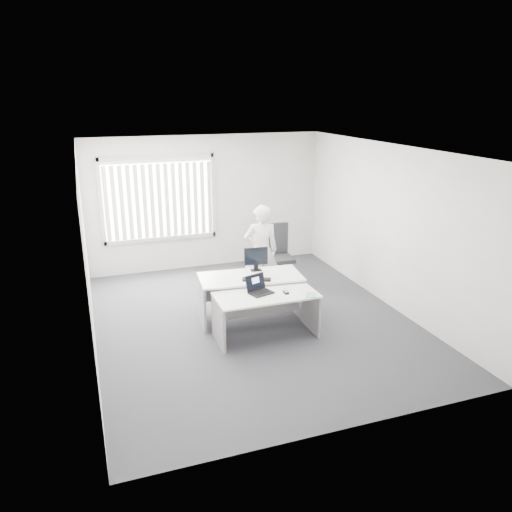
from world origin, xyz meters
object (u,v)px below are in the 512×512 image
object	(u,v)px
desk_near	(266,306)
monitor	(256,259)
laptop	(261,285)
person	(261,251)
office_chair	(278,265)
desk_far	(251,288)

from	to	relation	value
desk_near	monitor	size ratio (longest dim) A/B	3.85
desk_near	laptop	bearing A→B (deg)	139.97
person	office_chair	bearing A→B (deg)	-129.38
desk_far	office_chair	size ratio (longest dim) A/B	1.47
desk_near	laptop	world-z (taller)	laptop
office_chair	laptop	bearing A→B (deg)	-114.91
desk_near	laptop	size ratio (longest dim) A/B	4.53
desk_far	office_chair	bearing A→B (deg)	58.59
office_chair	monitor	world-z (taller)	office_chair
office_chair	laptop	world-z (taller)	office_chair
desk_far	person	size ratio (longest dim) A/B	1.00
laptop	monitor	distance (m)	0.90
person	desk_near	bearing A→B (deg)	80.63
laptop	monitor	xyz separation A→B (m)	(0.22, 0.87, 0.12)
desk_near	person	xyz separation A→B (m)	(0.50, 1.60, 0.35)
desk_near	person	size ratio (longest dim) A/B	0.90
monitor	desk_far	bearing A→B (deg)	-122.36
office_chair	person	distance (m)	0.89
desk_near	office_chair	world-z (taller)	office_chair
desk_far	person	world-z (taller)	person
desk_near	desk_far	bearing A→B (deg)	91.09
desk_near	monitor	world-z (taller)	monitor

